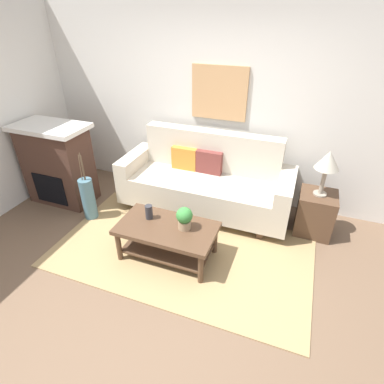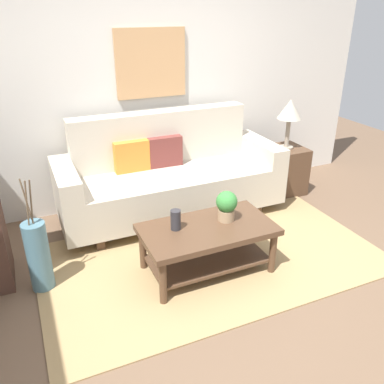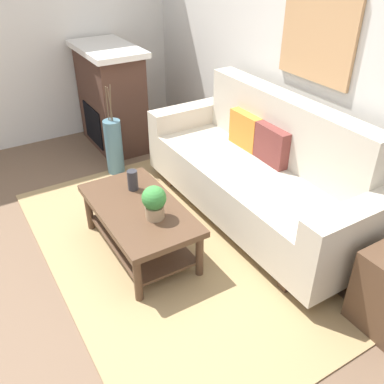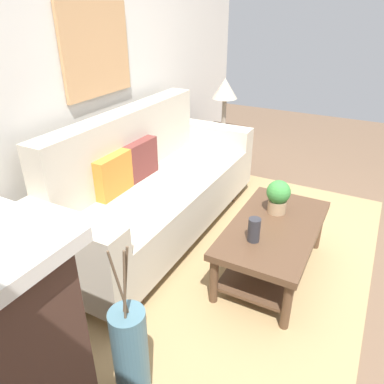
{
  "view_description": "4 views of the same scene",
  "coord_description": "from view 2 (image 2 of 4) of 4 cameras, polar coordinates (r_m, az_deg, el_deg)",
  "views": [
    {
      "loc": [
        1.1,
        -2.07,
        2.53
      ],
      "look_at": [
        -0.06,
        1.0,
        0.52
      ],
      "focal_mm": 28.83,
      "sensor_mm": 36.0,
      "label": 1
    },
    {
      "loc": [
        -1.4,
        -2.21,
        2.09
      ],
      "look_at": [
        -0.07,
        0.78,
        0.56
      ],
      "focal_mm": 37.65,
      "sensor_mm": 36.0,
      "label": 2
    },
    {
      "loc": [
        2.4,
        -0.68,
        2.26
      ],
      "look_at": [
        0.1,
        0.71,
        0.57
      ],
      "focal_mm": 39.69,
      "sensor_mm": 36.0,
      "label": 3
    },
    {
      "loc": [
        -2.4,
        -0.17,
        1.87
      ],
      "look_at": [
        -0.07,
        1.06,
        0.51
      ],
      "focal_mm": 34.5,
      "sensor_mm": 36.0,
      "label": 4
    }
  ],
  "objects": [
    {
      "name": "couch",
      "position": [
        4.26,
        -3.18,
        2.11
      ],
      "size": [
        2.32,
        0.84,
        1.08
      ],
      "color": "beige",
      "rests_on": "ground_plane"
    },
    {
      "name": "throw_pillow_orange",
      "position": [
        4.18,
        -8.57,
        5.06
      ],
      "size": [
        0.36,
        0.12,
        0.32
      ],
      "primitive_type": "cube",
      "rotation": [
        0.0,
        0.0,
        0.01
      ],
      "color": "orange",
      "rests_on": "couch"
    },
    {
      "name": "floor_vase_branch_a",
      "position": [
        3.19,
        -21.84,
        -1.29
      ],
      "size": [
        0.04,
        0.04,
        0.36
      ],
      "primitive_type": "cylinder",
      "rotation": [
        0.09,
        0.08,
        0.0
      ],
      "color": "brown",
      "rests_on": "floor_vase"
    },
    {
      "name": "framed_painting",
      "position": [
        4.4,
        -5.82,
        17.67
      ],
      "size": [
        0.75,
        0.03,
        0.7
      ],
      "primitive_type": "cube",
      "color": "tan"
    },
    {
      "name": "potted_plant_tabletop",
      "position": [
        3.37,
        4.92,
        -1.83
      ],
      "size": [
        0.18,
        0.18,
        0.26
      ],
      "color": "tan",
      "rests_on": "coffee_table"
    },
    {
      "name": "floor_vase_branch_b",
      "position": [
        3.2,
        -22.39,
        -1.26
      ],
      "size": [
        0.05,
        0.05,
        0.36
      ],
      "primitive_type": "cylinder",
      "rotation": [
        -0.11,
        -0.1,
        0.0
      ],
      "color": "brown",
      "rests_on": "floor_vase"
    },
    {
      "name": "floor_vase",
      "position": [
        3.41,
        -20.9,
        -8.54
      ],
      "size": [
        0.18,
        0.18,
        0.59
      ],
      "primitive_type": "cylinder",
      "color": "slate",
      "rests_on": "ground_plane"
    },
    {
      "name": "table_lamp",
      "position": [
        4.75,
        13.69,
        11.05
      ],
      "size": [
        0.28,
        0.28,
        0.57
      ],
      "color": "gray",
      "rests_on": "side_table"
    },
    {
      "name": "floor_vase_branch_c",
      "position": [
        3.17,
        -22.35,
        -1.51
      ],
      "size": [
        0.04,
        0.02,
        0.36
      ],
      "primitive_type": "cylinder",
      "rotation": [
        0.02,
        0.08,
        0.0
      ],
      "color": "brown",
      "rests_on": "floor_vase"
    },
    {
      "name": "ground_plane",
      "position": [
        3.35,
        6.79,
        -13.73
      ],
      "size": [
        9.29,
        9.29,
        0.0
      ],
      "primitive_type": "plane",
      "color": "brown"
    },
    {
      "name": "side_table",
      "position": [
        4.97,
        12.86,
        3.05
      ],
      "size": [
        0.44,
        0.44,
        0.56
      ],
      "primitive_type": "cube",
      "color": "#513826",
      "rests_on": "ground_plane"
    },
    {
      "name": "coffee_table",
      "position": [
        3.38,
        2.2,
        -6.64
      ],
      "size": [
        1.1,
        0.6,
        0.43
      ],
      "color": "#513826",
      "rests_on": "ground_plane"
    },
    {
      "name": "wall_back",
      "position": [
        4.5,
        -5.62,
        15.5
      ],
      "size": [
        5.29,
        0.1,
        2.7
      ],
      "primitive_type": "cube",
      "color": "silver",
      "rests_on": "ground_plane"
    },
    {
      "name": "throw_pillow_maroon",
      "position": [
        4.28,
        -3.87,
        5.78
      ],
      "size": [
        0.36,
        0.13,
        0.32
      ],
      "primitive_type": "cube",
      "rotation": [
        0.0,
        0.0,
        -0.03
      ],
      "color": "brown",
      "rests_on": "couch"
    },
    {
      "name": "area_rug",
      "position": [
        3.7,
        2.87,
        -9.28
      ],
      "size": [
        2.99,
        1.7,
        0.01
      ],
      "primitive_type": "cube",
      "color": "#A38456",
      "rests_on": "ground_plane"
    },
    {
      "name": "tabletop_vase",
      "position": [
        3.25,
        -2.33,
        -3.97
      ],
      "size": [
        0.08,
        0.08,
        0.17
      ],
      "primitive_type": "cylinder",
      "color": "#2D2D33",
      "rests_on": "coffee_table"
    }
  ]
}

